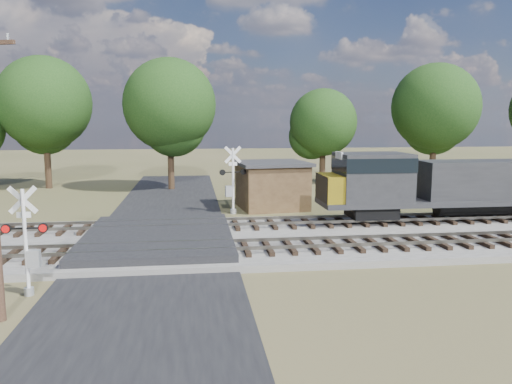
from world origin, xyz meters
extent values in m
plane|color=#464927|center=(0.00, 0.00, 0.00)|extent=(160.00, 160.00, 0.00)
cube|color=gray|center=(10.00, 0.50, 0.15)|extent=(140.00, 10.00, 0.30)
cube|color=black|center=(0.00, 0.00, 0.04)|extent=(7.00, 60.00, 0.08)
cube|color=#262628|center=(0.00, 0.50, 0.32)|extent=(7.00, 9.00, 0.62)
cube|color=black|center=(2.00, -2.00, 0.39)|extent=(44.00, 2.60, 0.18)
cube|color=#5F5B51|center=(10.00, -2.72, 0.55)|extent=(140.00, 0.08, 0.15)
cube|color=#5F5B51|center=(10.00, -1.28, 0.55)|extent=(140.00, 0.08, 0.15)
cube|color=black|center=(2.00, 3.00, 0.39)|extent=(44.00, 2.60, 0.18)
cube|color=#5F5B51|center=(10.00, 2.28, 0.55)|extent=(140.00, 0.08, 0.15)
cube|color=#5F5B51|center=(10.00, 3.72, 0.55)|extent=(140.00, 0.08, 0.15)
cylinder|color=silver|center=(-4.03, -6.01, 1.87)|extent=(0.13, 0.13, 3.74)
cylinder|color=#999C9F|center=(-4.03, -6.01, 0.14)|extent=(0.34, 0.34, 0.28)
cube|color=silver|center=(-4.03, -6.01, 3.37)|extent=(0.98, 0.04, 0.98)
cube|color=silver|center=(-4.03, -6.01, 3.37)|extent=(0.98, 0.04, 0.98)
cube|color=silver|center=(-4.03, -6.01, 2.85)|extent=(0.47, 0.03, 0.21)
cube|color=black|center=(-4.03, -6.01, 2.39)|extent=(1.50, 0.06, 0.06)
cylinder|color=red|center=(-4.64, -6.00, 2.39)|extent=(0.34, 0.10, 0.34)
cylinder|color=red|center=(-3.42, -6.01, 2.39)|extent=(0.34, 0.10, 0.34)
cube|color=#999C9F|center=(-3.79, -6.01, 1.31)|extent=(0.42, 0.28, 0.61)
cylinder|color=silver|center=(4.27, 8.18, 2.13)|extent=(0.15, 0.15, 4.25)
cylinder|color=#999C9F|center=(4.27, 8.18, 0.16)|extent=(0.38, 0.38, 0.32)
cube|color=silver|center=(4.27, 8.18, 3.83)|extent=(1.11, 0.19, 1.11)
cube|color=silver|center=(4.27, 8.18, 3.83)|extent=(1.11, 0.19, 1.11)
cube|color=silver|center=(4.27, 8.18, 3.24)|extent=(0.53, 0.10, 0.23)
cube|color=black|center=(4.27, 8.18, 2.71)|extent=(1.69, 0.29, 0.06)
cylinder|color=red|center=(4.95, 8.27, 2.71)|extent=(0.39, 0.16, 0.38)
cylinder|color=red|center=(3.58, 8.08, 2.71)|extent=(0.39, 0.16, 0.38)
cube|color=#999C9F|center=(4.01, 8.14, 1.49)|extent=(0.52, 0.38, 0.69)
cube|color=#412D1C|center=(7.09, 10.00, 1.49)|extent=(4.73, 4.73, 2.98)
cube|color=#2D2C2F|center=(7.09, 10.00, 3.09)|extent=(5.20, 5.20, 0.21)
cylinder|color=black|center=(-10.96, 22.24, 2.87)|extent=(0.56, 0.56, 5.75)
sphere|color=black|center=(-10.96, 22.24, 7.47)|extent=(8.05, 8.05, 8.05)
cylinder|color=black|center=(-0.14, 19.89, 2.80)|extent=(0.56, 0.56, 5.61)
sphere|color=black|center=(-0.14, 19.89, 7.29)|extent=(7.85, 7.85, 7.85)
cylinder|color=black|center=(13.81, 21.98, 2.22)|extent=(0.56, 0.56, 4.45)
sphere|color=black|center=(13.81, 21.98, 5.78)|extent=(6.23, 6.23, 6.23)
cylinder|color=black|center=(23.26, 19.08, 2.75)|extent=(0.56, 0.56, 5.51)
sphere|color=black|center=(23.26, 19.08, 7.16)|extent=(7.71, 7.71, 7.71)
camera|label=1|loc=(1.71, -23.54, 6.08)|focal=35.00mm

